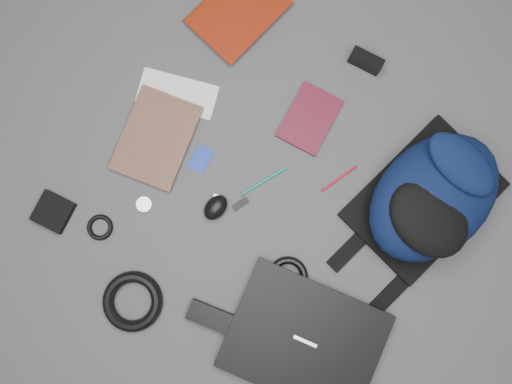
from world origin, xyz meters
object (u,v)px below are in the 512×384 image
Objects in this scene: backpack at (434,197)px; mouse at (216,207)px; power_brick at (211,317)px; comic_book at (125,126)px; pouch at (53,212)px; compact_camera at (366,61)px; dvd_case at (309,119)px; laptop at (304,340)px.

backpack reaches higher than mouse.
backpack is 0.70m from power_brick.
mouse reaches higher than comic_book.
comic_book is (-0.82, -0.36, -0.08)m from backpack.
power_brick reaches higher than pouch.
backpack reaches higher than power_brick.
mouse is (-0.09, -0.61, -0.01)m from compact_camera.
comic_book is 1.44× the size of dvd_case.
compact_camera is at bearing 80.56° from power_brick.
power_brick is 1.38× the size of pouch.
backpack is at bearing 39.45° from pouch.
dvd_case is 0.38m from mouse.
laptop reaches higher than pouch.
comic_book is 3.33× the size of mouse.
comic_book is 0.54m from dvd_case.
compact_camera is 1.01m from pouch.
laptop reaches higher than dvd_case.
dvd_case is at bearing 85.43° from power_brick.
mouse is (0.36, -0.03, 0.01)m from comic_book.
backpack is 0.44m from compact_camera.
power_brick is (-0.25, -0.11, -0.00)m from laptop.
comic_book is (-0.78, 0.17, -0.01)m from laptop.
backpack is 1.09× the size of laptop.
dvd_case is at bearing -107.02° from compact_camera.
backpack is at bearing -7.87° from dvd_case.
compact_camera reaches higher than comic_book.
laptop is 0.80m from pouch.
dvd_case is 0.79m from pouch.
compact_camera reaches higher than power_brick.
laptop is 2.23× the size of dvd_case.
mouse is at bearing -132.19° from backpack.
backpack reaches higher than laptop.
laptop is 0.27m from power_brick.
mouse is at bearing -107.96° from compact_camera.
compact_camera reaches higher than pouch.
dvd_case is 0.24m from compact_camera.
compact_camera is 0.86m from power_brick.
backpack is 0.41m from dvd_case.
dvd_case is 2.31× the size of mouse.
comic_book is at bearing 88.80° from pouch.
laptop is at bearing -85.87° from backpack.
compact_camera reaches higher than laptop.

